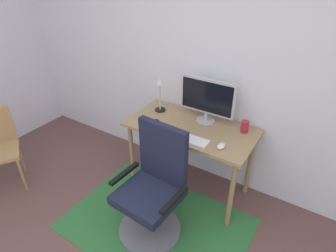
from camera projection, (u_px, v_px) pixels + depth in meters
wall_back at (225, 62)px, 2.61m from camera, size 6.00×0.10×2.60m
area_rug at (156, 223)px, 2.63m from camera, size 1.62×1.13×0.01m
desk at (191, 134)px, 2.72m from camera, size 1.22×0.62×0.75m
monitor at (207, 98)px, 2.64m from camera, size 0.54×0.18×0.43m
keyboard at (185, 138)px, 2.50m from camera, size 0.43×0.13×0.02m
computer_mouse at (221, 146)px, 2.37m from camera, size 0.06×0.10×0.03m
coffee_cup at (245, 127)px, 2.57m from camera, size 0.07×0.07×0.11m
cell_phone at (153, 123)px, 2.73m from camera, size 0.12×0.16×0.01m
desk_lamp at (160, 90)px, 2.84m from camera, size 0.11×0.11×0.36m
office_chair at (153, 195)px, 2.39m from camera, size 0.57×0.55×1.03m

